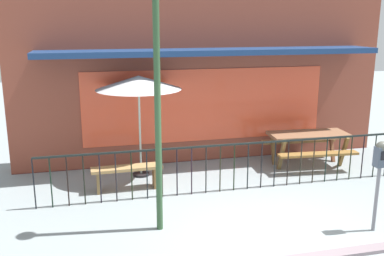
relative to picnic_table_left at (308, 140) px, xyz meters
name	(u,v)px	position (x,y,z in m)	size (l,w,h in m)	color
ground	(279,241)	(-2.17, -3.18, -0.61)	(40.00, 40.00, 0.00)	gray
pub_storefront	(205,44)	(-2.17, 1.18, 2.15)	(8.88, 1.48, 5.56)	#461717
patio_fence_front	(234,158)	(-2.17, -1.06, 0.05)	(7.48, 0.04, 0.97)	black
picnic_table_left	(308,140)	(0.00, 0.00, 0.00)	(1.90, 1.50, 0.79)	brown
patio_umbrella	(139,83)	(-3.84, 0.24, 1.41)	(1.79, 1.79, 2.18)	black
patio_bench	(127,173)	(-4.21, -0.52, -0.26)	(1.41, 0.35, 0.48)	#A17D4A
parking_meter_near	(380,163)	(-0.55, -3.21, 0.53)	(0.18, 0.17, 1.48)	slate
street_lamp	(157,64)	(-3.87, -2.34, 2.04)	(0.28, 0.28, 4.08)	#2D4D2E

